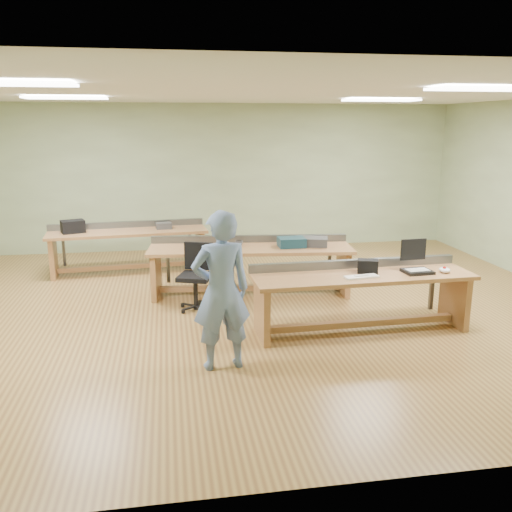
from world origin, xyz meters
name	(u,v)px	position (x,y,z in m)	size (l,w,h in m)	color
floor	(245,308)	(0.00, 0.00, 0.00)	(10.00, 10.00, 0.00)	olive
ceiling	(244,91)	(0.00, 0.00, 3.00)	(10.00, 10.00, 0.00)	silver
wall_back	(217,178)	(0.00, 4.00, 1.50)	(10.00, 0.04, 3.00)	#A4BA8D
wall_front	(329,291)	(0.00, -4.00, 1.50)	(10.00, 0.04, 3.00)	#A4BA8D
fluor_panels	(244,94)	(0.00, 0.00, 2.97)	(6.20, 3.50, 0.03)	white
workbench_front	(361,288)	(1.34, -1.05, 0.55)	(2.82, 0.83, 0.86)	#AC6F48
workbench_mid	(250,258)	(0.19, 0.71, 0.56)	(3.18, 1.15, 0.86)	#AC6F48
workbench_back	(128,241)	(-1.76, 2.35, 0.55)	(2.82, 0.99, 0.86)	#AC6F48
person	(221,291)	(-0.52, -1.87, 0.87)	(0.63, 0.42, 1.74)	slate
laptop_base	(417,271)	(2.05, -1.13, 0.77)	(0.35, 0.28, 0.04)	black
laptop_screen	(413,249)	(2.04, -1.00, 1.02)	(0.35, 0.02, 0.27)	black
keyboard	(361,277)	(1.27, -1.23, 0.76)	(0.42, 0.14, 0.02)	silver
trackball_mouse	(445,270)	(2.40, -1.17, 0.78)	(0.13, 0.16, 0.07)	white
camera_bag	(368,266)	(1.43, -1.03, 0.84)	(0.25, 0.16, 0.17)	black
task_chair	(196,285)	(-0.68, 0.11, 0.34)	(0.65, 0.65, 0.94)	black
parts_bin_teal	(292,242)	(0.81, 0.60, 0.82)	(0.40, 0.30, 0.14)	#13313D
parts_bin_grey	(312,242)	(1.13, 0.61, 0.82)	(0.48, 0.31, 0.13)	#343437
mug	(239,243)	(0.02, 0.77, 0.79)	(0.11, 0.11, 0.09)	#343437
drinks_can	(227,246)	(-0.19, 0.53, 0.81)	(0.07, 0.07, 0.12)	silver
storage_box_back	(73,227)	(-2.68, 2.29, 0.86)	(0.38, 0.27, 0.22)	black
tray_back	(164,226)	(-1.13, 2.41, 0.80)	(0.27, 0.20, 0.11)	#343437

